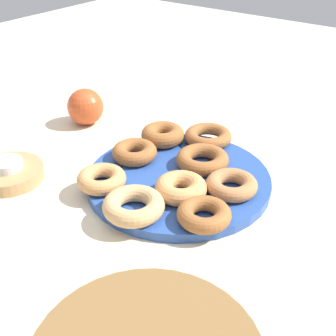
{
  "coord_description": "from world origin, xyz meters",
  "views": [
    {
      "loc": [
        -0.38,
        0.54,
        0.43
      ],
      "look_at": [
        0.0,
        0.03,
        0.05
      ],
      "focal_mm": 48.59,
      "sensor_mm": 36.0,
      "label": 1
    }
  ],
  "objects_px": {
    "donut_6": "(204,214)",
    "candle_holder": "(9,174)",
    "donut_1": "(181,188)",
    "donut_plate": "(178,180)",
    "donut_8": "(208,136)",
    "donut_4": "(232,185)",
    "donut_5": "(163,135)",
    "apple": "(85,107)",
    "donut_2": "(134,152)",
    "donut_0": "(202,159)",
    "donut_7": "(102,179)",
    "donut_3": "(134,206)",
    "tealight": "(7,164)"
  },
  "relations": [
    {
      "from": "donut_4",
      "to": "donut_0",
      "type": "bearing_deg",
      "value": -25.72
    },
    {
      "from": "donut_7",
      "to": "donut_2",
      "type": "bearing_deg",
      "value": -81.88
    },
    {
      "from": "donut_2",
      "to": "donut_3",
      "type": "height_order",
      "value": "same"
    },
    {
      "from": "donut_8",
      "to": "apple",
      "type": "height_order",
      "value": "apple"
    },
    {
      "from": "donut_3",
      "to": "donut_5",
      "type": "height_order",
      "value": "donut_5"
    },
    {
      "from": "donut_3",
      "to": "tealight",
      "type": "distance_m",
      "value": 0.26
    },
    {
      "from": "donut_2",
      "to": "donut_8",
      "type": "xyz_separation_m",
      "value": [
        -0.07,
        -0.13,
        -0.0
      ]
    },
    {
      "from": "donut_0",
      "to": "donut_1",
      "type": "relative_size",
      "value": 1.12
    },
    {
      "from": "donut_6",
      "to": "donut_7",
      "type": "distance_m",
      "value": 0.19
    },
    {
      "from": "donut_3",
      "to": "donut_6",
      "type": "xyz_separation_m",
      "value": [
        -0.1,
        -0.05,
        -0.0
      ]
    },
    {
      "from": "donut_plate",
      "to": "donut_7",
      "type": "xyz_separation_m",
      "value": [
        0.08,
        0.1,
        0.02
      ]
    },
    {
      "from": "donut_5",
      "to": "candle_holder",
      "type": "xyz_separation_m",
      "value": [
        0.15,
        0.25,
        -0.02
      ]
    },
    {
      "from": "donut_1",
      "to": "donut_5",
      "type": "bearing_deg",
      "value": -43.89
    },
    {
      "from": "donut_4",
      "to": "donut_5",
      "type": "distance_m",
      "value": 0.2
    },
    {
      "from": "donut_plate",
      "to": "donut_8",
      "type": "height_order",
      "value": "donut_8"
    },
    {
      "from": "donut_4",
      "to": "donut_8",
      "type": "xyz_separation_m",
      "value": [
        0.12,
        -0.12,
        -0.0
      ]
    },
    {
      "from": "donut_8",
      "to": "candle_holder",
      "type": "xyz_separation_m",
      "value": [
        0.22,
        0.3,
        -0.02
      ]
    },
    {
      "from": "apple",
      "to": "donut_plate",
      "type": "bearing_deg",
      "value": 165.73
    },
    {
      "from": "donut_6",
      "to": "candle_holder",
      "type": "distance_m",
      "value": 0.36
    },
    {
      "from": "donut_1",
      "to": "donut_6",
      "type": "bearing_deg",
      "value": 152.84
    },
    {
      "from": "apple",
      "to": "candle_holder",
      "type": "bearing_deg",
      "value": 102.46
    },
    {
      "from": "donut_2",
      "to": "donut_6",
      "type": "distance_m",
      "value": 0.22
    },
    {
      "from": "donut_2",
      "to": "donut_plate",
      "type": "bearing_deg",
      "value": -179.48
    },
    {
      "from": "donut_1",
      "to": "donut_2",
      "type": "relative_size",
      "value": 1.02
    },
    {
      "from": "donut_0",
      "to": "donut_7",
      "type": "distance_m",
      "value": 0.18
    },
    {
      "from": "donut_0",
      "to": "donut_4",
      "type": "distance_m",
      "value": 0.09
    },
    {
      "from": "donut_plate",
      "to": "donut_8",
      "type": "relative_size",
      "value": 3.47
    },
    {
      "from": "donut_3",
      "to": "tealight",
      "type": "height_order",
      "value": "donut_3"
    },
    {
      "from": "donut_0",
      "to": "donut_3",
      "type": "xyz_separation_m",
      "value": [
        0.01,
        0.18,
        0.0
      ]
    },
    {
      "from": "donut_4",
      "to": "donut_7",
      "type": "xyz_separation_m",
      "value": [
        0.18,
        0.11,
        0.0
      ]
    },
    {
      "from": "donut_1",
      "to": "candle_holder",
      "type": "distance_m",
      "value": 0.31
    },
    {
      "from": "donut_1",
      "to": "donut_5",
      "type": "xyz_separation_m",
      "value": [
        0.13,
        -0.13,
        0.0
      ]
    },
    {
      "from": "donut_8",
      "to": "donut_5",
      "type": "bearing_deg",
      "value": 35.71
    },
    {
      "from": "donut_0",
      "to": "candle_holder",
      "type": "height_order",
      "value": "donut_0"
    },
    {
      "from": "donut_1",
      "to": "donut_7",
      "type": "height_order",
      "value": "donut_1"
    },
    {
      "from": "donut_0",
      "to": "tealight",
      "type": "relative_size",
      "value": 1.72
    },
    {
      "from": "donut_plate",
      "to": "candle_holder",
      "type": "relative_size",
      "value": 2.63
    },
    {
      "from": "donut_0",
      "to": "donut_3",
      "type": "bearing_deg",
      "value": 87.59
    },
    {
      "from": "donut_6",
      "to": "apple",
      "type": "relative_size",
      "value": 1.04
    },
    {
      "from": "apple",
      "to": "donut_1",
      "type": "bearing_deg",
      "value": 160.02
    },
    {
      "from": "donut_1",
      "to": "donut_6",
      "type": "height_order",
      "value": "donut_1"
    },
    {
      "from": "donut_1",
      "to": "donut_3",
      "type": "xyz_separation_m",
      "value": [
        0.03,
        0.08,
        -0.0
      ]
    },
    {
      "from": "donut_7",
      "to": "donut_6",
      "type": "bearing_deg",
      "value": -173.73
    },
    {
      "from": "donut_2",
      "to": "donut_6",
      "type": "relative_size",
      "value": 1.01
    },
    {
      "from": "donut_7",
      "to": "donut_8",
      "type": "relative_size",
      "value": 0.89
    },
    {
      "from": "donut_6",
      "to": "donut_2",
      "type": "bearing_deg",
      "value": -21.47
    },
    {
      "from": "candle_holder",
      "to": "donut_4",
      "type": "bearing_deg",
      "value": -152.51
    },
    {
      "from": "donut_0",
      "to": "apple",
      "type": "distance_m",
      "value": 0.31
    },
    {
      "from": "donut_0",
      "to": "donut_7",
      "type": "xyz_separation_m",
      "value": [
        0.1,
        0.15,
        -0.0
      ]
    },
    {
      "from": "tealight",
      "to": "apple",
      "type": "distance_m",
      "value": 0.25
    }
  ]
}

